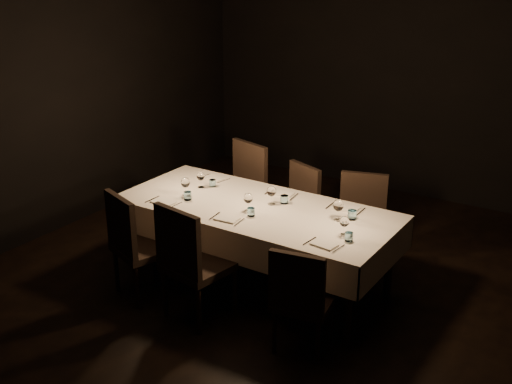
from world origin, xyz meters
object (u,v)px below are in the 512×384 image
Objects in this scene: dining_table at (256,214)px; chair_near_center at (191,259)px; chair_far_center at (296,205)px; chair_far_right at (361,218)px; chair_near_left at (135,241)px; chair_near_right at (301,296)px; chair_far_left at (241,188)px.

dining_table is 2.45× the size of chair_near_center.
chair_near_center is 1.14× the size of chair_far_center.
chair_near_center is 1.80m from chair_far_right.
chair_near_left is at bearing 4.98° from chair_near_center.
chair_near_center is 1.16× the size of chair_near_right.
chair_far_left reaches higher than chair_near_left.
chair_near_left is 1.63m from chair_near_right.
chair_far_center is (0.65, 0.04, -0.06)m from chair_far_left.
chair_near_left is 1.11× the size of chair_near_right.
chair_far_center is at bearing 92.06° from dining_table.
chair_far_left is (-0.67, 0.75, -0.13)m from dining_table.
chair_near_left reaches higher than chair_near_right.
chair_near_right is at bearing -159.55° from chair_near_left.
dining_table is 2.58× the size of chair_near_left.
chair_far_left is 1.34m from chair_far_right.
chair_far_center is at bearing 18.44° from chair_far_left.
chair_near_left is 2.13m from chair_far_right.
chair_far_left is 0.65m from chair_far_center.
chair_near_right is at bearing -29.00° from chair_far_left.
chair_far_center is at bearing -83.63° from chair_near_center.
chair_far_left reaches higher than chair_far_center.
chair_near_left is at bearing -148.74° from chair_far_right.
dining_table is 1.06m from chair_far_right.
chair_near_left is 0.95× the size of chair_far_left.
chair_far_right is at bearing 22.75° from chair_far_center.
chair_near_center is (-0.10, -0.82, -0.13)m from dining_table.
chair_far_center is (-0.91, 1.53, 0.01)m from chair_near_right.
chair_far_left is 1.11× the size of chair_far_right.
chair_far_right reaches higher than chair_near_right.
chair_near_center is at bearing -71.69° from chair_far_center.
chair_near_right reaches higher than dining_table.
chair_near_left reaches higher than chair_far_center.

